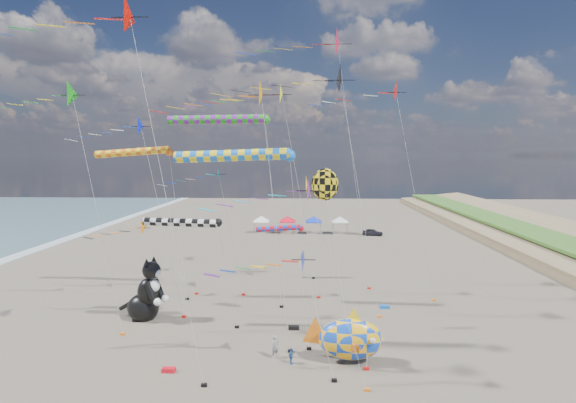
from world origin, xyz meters
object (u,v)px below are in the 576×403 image
(cat_inflatable, at_px, (146,288))
(child_green, at_px, (341,338))
(fish_inflatable, at_px, (350,339))
(parked_car, at_px, (373,232))
(child_blue, at_px, (291,356))
(person_adult, at_px, (275,347))

(cat_inflatable, relative_size, child_green, 5.11)
(fish_inflatable, relative_size, parked_car, 1.63)
(parked_car, bearing_deg, child_green, 176.83)
(child_blue, distance_m, parked_car, 53.83)
(cat_inflatable, bearing_deg, child_blue, -11.22)
(cat_inflatable, xyz_separation_m, person_adult, (12.17, -7.27, -2.07))
(fish_inflatable, height_order, child_blue, fish_inflatable)
(person_adult, xyz_separation_m, parked_car, (14.50, 51.23, -0.19))
(child_blue, bearing_deg, parked_car, 12.85)
(cat_inflatable, relative_size, child_blue, 5.01)
(fish_inflatable, xyz_separation_m, child_blue, (-4.18, -0.30, -1.19))
(child_green, height_order, child_blue, child_blue)
(person_adult, bearing_deg, child_blue, -77.06)
(cat_inflatable, height_order, fish_inflatable, cat_inflatable)
(cat_inflatable, distance_m, fish_inflatable, 19.27)
(cat_inflatable, xyz_separation_m, fish_inflatable, (17.55, -7.89, -1.14))
(person_adult, distance_m, parked_car, 53.25)
(person_adult, xyz_separation_m, child_green, (4.97, 2.45, -0.27))
(cat_inflatable, xyz_separation_m, parked_car, (26.67, 43.97, -2.27))
(cat_inflatable, bearing_deg, child_green, 4.58)
(person_adult, height_order, child_blue, person_adult)
(cat_inflatable, relative_size, fish_inflatable, 0.94)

